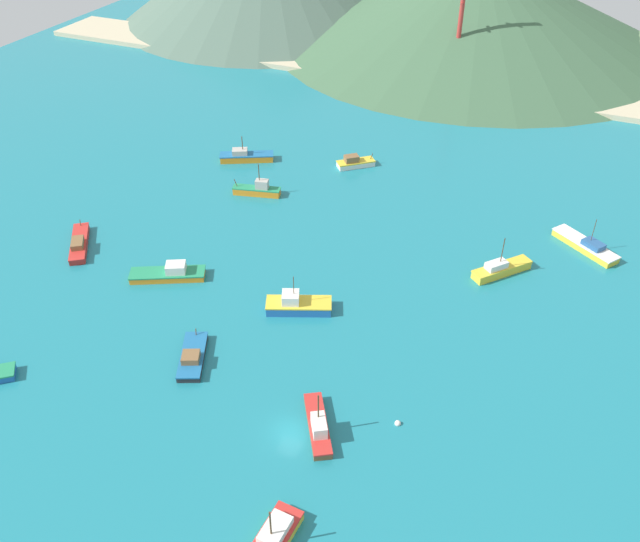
{
  "coord_description": "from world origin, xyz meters",
  "views": [
    {
      "loc": [
        22.28,
        -43.51,
        58.21
      ],
      "look_at": [
        -8.49,
        28.58,
        0.51
      ],
      "focal_mm": 37.26,
      "sensor_mm": 36.0,
      "label": 1
    }
  ],
  "objects": [
    {
      "name": "fishing_boat_8",
      "position": [
        2.84,
        1.49,
        0.87
      ],
      "size": [
        6.41,
        8.74,
        5.89
      ],
      "color": "brown",
      "rests_on": "ground"
    },
    {
      "name": "ground",
      "position": [
        0.0,
        30.0,
        -0.25
      ],
      "size": [
        260.0,
        280.0,
        0.5
      ],
      "color": "teal"
    },
    {
      "name": "fishing_boat_7",
      "position": [
        -45.66,
        20.33,
        0.67
      ],
      "size": [
        8.06,
        9.99,
        1.96
      ],
      "color": "red",
      "rests_on": "ground"
    },
    {
      "name": "fishing_boat_3",
      "position": [
        15.87,
        39.02,
        0.87
      ],
      "size": [
        7.91,
        8.7,
        6.34
      ],
      "color": "gold",
      "rests_on": "ground"
    },
    {
      "name": "fishing_boat_2",
      "position": [
        -8.05,
        19.7,
        0.96
      ],
      "size": [
        9.45,
        6.3,
        5.72
      ],
      "color": "#1E5BA8",
      "rests_on": "ground"
    },
    {
      "name": "fishing_boat_9",
      "position": [
        -35.82,
        56.57,
        0.86
      ],
      "size": [
        10.3,
        6.96,
        4.99
      ],
      "color": "orange",
      "rests_on": "ground"
    },
    {
      "name": "fishing_boat_6",
      "position": [
        4.27,
        -13.04,
        0.75
      ],
      "size": [
        3.39,
        8.65,
        5.27
      ],
      "color": "gold",
      "rests_on": "ground"
    },
    {
      "name": "fishing_boat_11",
      "position": [
        -27.7,
        45.81,
        0.96
      ],
      "size": [
        8.59,
        3.89,
        5.91
      ],
      "color": "orange",
      "rests_on": "ground"
    },
    {
      "name": "fishing_boat_0",
      "position": [
        26.81,
        50.6,
        0.73
      ],
      "size": [
        10.62,
        8.7,
        5.71
      ],
      "color": "gold",
      "rests_on": "ground"
    },
    {
      "name": "hill_central",
      "position": [
        -10.98,
        141.03,
        11.65
      ],
      "size": [
        107.06,
        107.06,
        23.29
      ],
      "color": "#3D6042",
      "rests_on": "ground"
    },
    {
      "name": "fishing_boat_1",
      "position": [
        -16.0,
        5.62,
        0.61
      ],
      "size": [
        6.03,
        8.79,
        1.8
      ],
      "color": "#232328",
      "rests_on": "ground"
    },
    {
      "name": "beach_strip",
      "position": [
        0.0,
        112.48,
        0.6
      ],
      "size": [
        247.0,
        16.99,
        1.2
      ],
      "primitive_type": "cube",
      "color": "#C6B793",
      "rests_on": "ground"
    },
    {
      "name": "radio_tower",
      "position": [
        -9.4,
        112.61,
        15.08
      ],
      "size": [
        2.96,
        2.37,
        29.58
      ],
      "color": "#B7332D",
      "rests_on": "ground"
    },
    {
      "name": "buoy_0",
      "position": [
        10.73,
        5.86,
        0.12
      ],
      "size": [
        0.71,
        0.71,
        0.71
      ],
      "color": "silver",
      "rests_on": "ground"
    },
    {
      "name": "fishing_boat_4",
      "position": [
        -15.83,
        62.44,
        0.82
      ],
      "size": [
        6.98,
        6.42,
        2.3
      ],
      "color": "silver",
      "rests_on": "ground"
    },
    {
      "name": "fishing_boat_12",
      "position": [
        -28.32,
        19.11,
        0.77
      ],
      "size": [
        11.06,
        7.56,
        2.4
      ],
      "color": "orange",
      "rests_on": "ground"
    }
  ]
}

